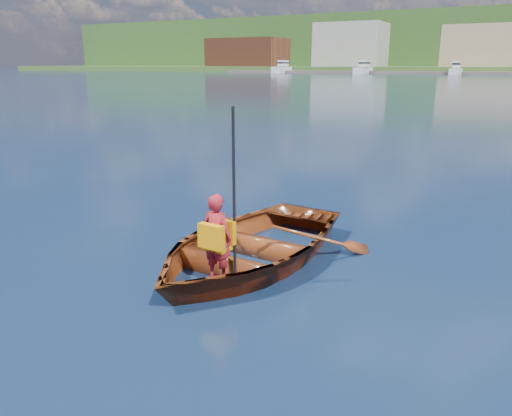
# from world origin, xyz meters

# --- Properties ---
(ground) EXTENTS (600.00, 600.00, 0.00)m
(ground) POSITION_xyz_m (0.00, 0.00, 0.00)
(ground) COLOR #0E2247
(ground) RESTS_ON ground
(rowboat) EXTENTS (3.02, 4.01, 0.79)m
(rowboat) POSITION_xyz_m (1.03, -0.94, 0.24)
(rowboat) COLOR brown
(rowboat) RESTS_ON ground
(child_paddler) EXTENTS (0.42, 0.36, 2.13)m
(child_paddler) POSITION_xyz_m (1.11, -1.85, 0.66)
(child_paddler) COLOR maroon
(child_paddler) RESTS_ON ground
(dock) EXTENTS (159.95, 13.77, 0.80)m
(dock) POSITION_xyz_m (-4.86, 148.00, 0.40)
(dock) COLOR brown
(dock) RESTS_ON ground
(waterfront_buildings) EXTENTS (202.00, 16.00, 14.00)m
(waterfront_buildings) POSITION_xyz_m (-7.74, 165.00, 7.74)
(waterfront_buildings) COLOR brown
(waterfront_buildings) RESTS_ON ground
(hillside_trees) EXTENTS (304.21, 86.83, 26.99)m
(hillside_trees) POSITION_xyz_m (-28.04, 235.43, 17.64)
(hillside_trees) COLOR #382314
(hillside_trees) RESTS_ON ground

